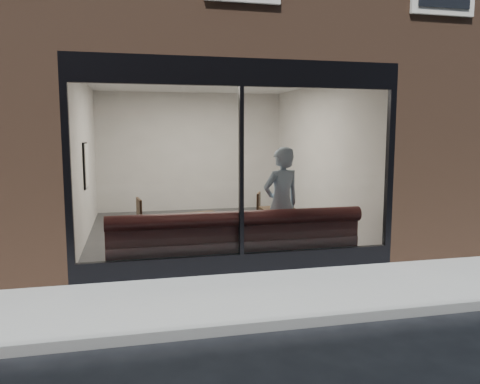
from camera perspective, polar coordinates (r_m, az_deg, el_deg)
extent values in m
plane|color=black|center=(5.41, 5.35, -16.02)|extent=(120.00, 120.00, 0.00)
cube|color=gray|center=(6.29, 2.40, -12.50)|extent=(40.00, 2.00, 0.01)
cube|color=gray|center=(5.34, 5.53, -15.63)|extent=(40.00, 0.10, 0.12)
cube|color=brown|center=(12.89, -22.82, 4.35)|extent=(2.50, 12.00, 3.20)
cube|color=brown|center=(13.79, 9.71, 4.97)|extent=(2.50, 12.00, 3.20)
cube|color=brown|center=(15.79, -7.37, 5.29)|extent=(5.00, 6.00, 3.20)
plane|color=#2D2D30|center=(10.06, -3.73, -4.87)|extent=(6.00, 6.00, 0.00)
plane|color=white|center=(9.89, -3.89, 13.40)|extent=(6.00, 6.00, 0.00)
plane|color=silver|center=(12.80, -5.99, 4.86)|extent=(5.00, 0.00, 5.00)
plane|color=silver|center=(9.76, -18.42, 3.77)|extent=(0.00, 6.00, 6.00)
plane|color=silver|center=(10.54, 9.71, 4.28)|extent=(0.00, 6.00, 6.00)
cube|color=black|center=(7.22, 0.15, -8.68)|extent=(5.00, 0.10, 0.30)
cube|color=black|center=(6.99, 0.15, 14.39)|extent=(5.00, 0.10, 0.40)
cube|color=black|center=(6.96, 0.15, 2.47)|extent=(0.06, 0.10, 2.50)
plane|color=white|center=(6.93, 0.21, 2.45)|extent=(4.80, 0.00, 4.80)
cube|color=#381416|center=(7.57, -0.56, -7.32)|extent=(4.00, 0.55, 0.45)
imported|color=#9DB5CC|center=(7.82, 5.06, -1.47)|extent=(0.80, 0.64, 1.90)
cube|color=#312113|center=(7.91, -4.67, -2.90)|extent=(0.80, 0.80, 0.04)
cube|color=#312113|center=(8.57, 4.73, -2.10)|extent=(0.61, 0.61, 0.04)
cube|color=#312113|center=(8.70, -13.35, -5.49)|extent=(0.52, 0.52, 0.04)
cube|color=#312113|center=(9.38, 1.10, -4.37)|extent=(0.51, 0.51, 0.04)
cube|color=white|center=(9.68, -18.21, 3.10)|extent=(0.02, 0.63, 0.84)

